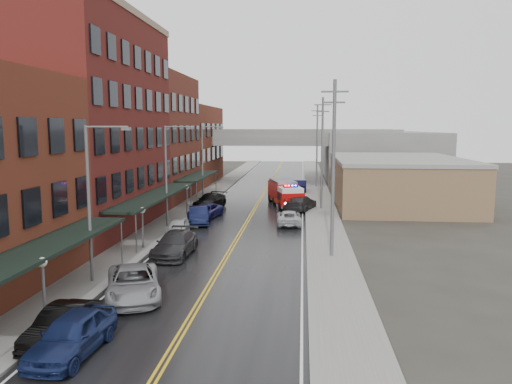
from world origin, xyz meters
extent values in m
plane|color=#2D2B26|center=(0.00, 0.00, 0.00)|extent=(220.00, 220.00, 0.00)
cube|color=black|center=(0.00, 30.00, 0.01)|extent=(11.00, 160.00, 0.02)
cube|color=slate|center=(-7.30, 30.00, 0.07)|extent=(3.00, 160.00, 0.15)
cube|color=slate|center=(7.30, 30.00, 0.07)|extent=(3.00, 160.00, 0.15)
cube|color=gray|center=(-5.65, 30.00, 0.07)|extent=(0.30, 160.00, 0.15)
cube|color=gray|center=(5.65, 30.00, 0.07)|extent=(0.30, 160.00, 0.15)
cube|color=#5A1917|center=(-13.30, 23.00, 9.00)|extent=(9.00, 20.00, 18.00)
cube|color=#5A221B|center=(-13.30, 40.50, 7.50)|extent=(9.00, 15.00, 15.00)
cube|color=#602C19|center=(-13.30, 58.00, 6.00)|extent=(9.00, 20.00, 12.00)
cube|color=brown|center=(16.00, 40.00, 2.50)|extent=(14.00, 22.00, 5.00)
cube|color=slate|center=(18.00, 70.00, 4.00)|extent=(18.00, 30.00, 8.00)
cube|color=black|center=(-7.50, 4.00, 3.00)|extent=(2.60, 16.00, 0.18)
cylinder|color=slate|center=(-6.35, 11.60, 1.50)|extent=(0.10, 0.10, 3.00)
cube|color=black|center=(-7.50, 23.00, 3.00)|extent=(2.60, 18.00, 0.18)
cylinder|color=slate|center=(-6.35, 14.40, 1.50)|extent=(0.10, 0.10, 3.00)
cylinder|color=slate|center=(-6.35, 31.60, 1.50)|extent=(0.10, 0.10, 3.00)
cube|color=black|center=(-7.50, 40.50, 3.00)|extent=(2.60, 13.00, 0.18)
cylinder|color=slate|center=(-6.35, 34.40, 1.50)|extent=(0.10, 0.10, 3.00)
cylinder|color=slate|center=(-6.35, 46.60, 1.50)|extent=(0.10, 0.10, 3.00)
cylinder|color=#59595B|center=(-6.40, 2.00, 1.40)|extent=(0.14, 0.14, 2.80)
sphere|color=silver|center=(-6.40, 2.00, 2.90)|extent=(0.44, 0.44, 0.44)
cylinder|color=#59595B|center=(-6.40, 16.00, 1.40)|extent=(0.14, 0.14, 2.80)
sphere|color=silver|center=(-6.40, 16.00, 2.90)|extent=(0.44, 0.44, 0.44)
cylinder|color=#59595B|center=(-6.40, 30.00, 1.40)|extent=(0.14, 0.14, 2.80)
sphere|color=silver|center=(-6.40, 30.00, 2.90)|extent=(0.44, 0.44, 0.44)
cylinder|color=#59595B|center=(-6.80, 8.00, 4.50)|extent=(0.18, 0.18, 9.00)
cylinder|color=#59595B|center=(-5.60, 8.00, 8.90)|extent=(2.40, 0.12, 0.12)
cube|color=#59595B|center=(-4.50, 8.00, 8.80)|extent=(0.50, 0.22, 0.18)
cylinder|color=#59595B|center=(-6.80, 24.00, 4.50)|extent=(0.18, 0.18, 9.00)
cylinder|color=#59595B|center=(-5.60, 24.00, 8.90)|extent=(2.40, 0.12, 0.12)
cube|color=#59595B|center=(-4.50, 24.00, 8.80)|extent=(0.50, 0.22, 0.18)
cylinder|color=#59595B|center=(-6.80, 40.00, 4.50)|extent=(0.18, 0.18, 9.00)
cylinder|color=#59595B|center=(-5.60, 40.00, 8.90)|extent=(2.40, 0.12, 0.12)
cube|color=#59595B|center=(-4.50, 40.00, 8.80)|extent=(0.50, 0.22, 0.18)
cylinder|color=#59595B|center=(7.20, 15.00, 6.00)|extent=(0.24, 0.24, 12.00)
cube|color=#59595B|center=(7.20, 15.00, 11.20)|extent=(1.80, 0.12, 0.12)
cube|color=#59595B|center=(7.20, 15.00, 10.50)|extent=(1.40, 0.12, 0.12)
cylinder|color=#59595B|center=(7.20, 35.00, 6.00)|extent=(0.24, 0.24, 12.00)
cube|color=#59595B|center=(7.20, 35.00, 11.20)|extent=(1.80, 0.12, 0.12)
cube|color=#59595B|center=(7.20, 35.00, 10.50)|extent=(1.40, 0.12, 0.12)
cylinder|color=#59595B|center=(7.20, 55.00, 6.00)|extent=(0.24, 0.24, 12.00)
cube|color=#59595B|center=(7.20, 55.00, 11.20)|extent=(1.80, 0.12, 0.12)
cube|color=#59595B|center=(7.20, 55.00, 10.50)|extent=(1.40, 0.12, 0.12)
cube|color=slate|center=(0.00, 62.00, 6.75)|extent=(40.00, 10.00, 1.50)
cube|color=slate|center=(-11.00, 62.00, 3.00)|extent=(1.60, 8.00, 6.00)
cube|color=slate|center=(11.00, 62.00, 3.00)|extent=(1.60, 8.00, 6.00)
cube|color=#AC0A07|center=(2.91, 38.04, 1.53)|extent=(3.76, 5.87, 2.07)
cube|color=#AC0A07|center=(3.89, 34.32, 1.23)|extent=(3.04, 3.11, 1.48)
cube|color=silver|center=(3.89, 34.32, 2.22)|extent=(2.87, 2.89, 0.49)
cube|color=black|center=(3.84, 34.51, 1.53)|extent=(2.81, 2.16, 0.79)
cube|color=slate|center=(2.91, 38.04, 2.71)|extent=(3.42, 5.43, 0.30)
cube|color=black|center=(3.89, 34.32, 2.55)|extent=(1.60, 0.67, 0.14)
sphere|color=#FF0C0C|center=(3.37, 34.18, 2.62)|extent=(0.20, 0.20, 0.20)
sphere|color=#1933FF|center=(4.42, 34.46, 2.62)|extent=(0.20, 0.20, 0.20)
cylinder|color=black|center=(2.87, 33.95, 0.49)|extent=(1.04, 0.58, 0.99)
cylinder|color=black|center=(4.97, 34.50, 0.49)|extent=(1.04, 0.58, 0.99)
cylinder|color=black|center=(1.99, 37.29, 0.49)|extent=(1.04, 0.58, 0.99)
cylinder|color=black|center=(4.09, 37.84, 0.49)|extent=(1.04, 0.58, 0.99)
cylinder|color=black|center=(1.36, 39.67, 0.49)|extent=(1.04, 0.58, 0.99)
cylinder|color=black|center=(3.46, 40.23, 0.49)|extent=(1.04, 0.58, 0.99)
imported|color=#141F4B|center=(-3.77, -0.80, 0.83)|extent=(2.27, 5.00, 1.67)
imported|color=black|center=(-4.75, 0.34, 0.74)|extent=(1.77, 4.55, 1.48)
imported|color=gray|center=(-3.60, 5.80, 0.81)|extent=(4.45, 6.35, 1.61)
imported|color=#27282A|center=(-3.60, 14.44, 0.82)|extent=(2.47, 5.74, 1.65)
imported|color=#B2B2B2|center=(-5.00, 20.59, 0.72)|extent=(2.22, 4.43, 1.45)
imported|color=black|center=(-4.36, 25.81, 0.80)|extent=(2.75, 5.11, 1.60)
imported|color=#14154D|center=(-4.30, 28.80, 0.70)|extent=(3.18, 5.36, 1.40)
imported|color=black|center=(-5.00, 34.95, 0.79)|extent=(3.49, 5.84, 1.59)
imported|color=#AFB3B8|center=(3.95, 26.21, 0.67)|extent=(2.45, 4.90, 1.33)
imported|color=#29292C|center=(5.00, 34.20, 0.82)|extent=(3.79, 6.04, 1.63)
imported|color=white|center=(3.60, 46.20, 0.73)|extent=(2.92, 4.62, 1.46)
imported|color=black|center=(4.81, 49.59, 0.83)|extent=(1.82, 5.07, 1.66)
camera|label=1|loc=(5.15, -18.69, 8.92)|focal=35.00mm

